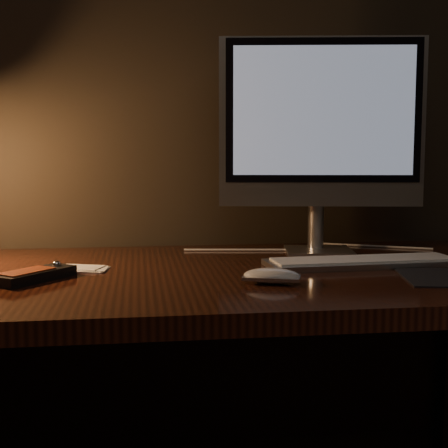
{
  "coord_description": "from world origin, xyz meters",
  "views": [
    {
      "loc": [
        -0.14,
        0.54,
        1.0
      ],
      "look_at": [
        0.03,
        1.73,
        0.86
      ],
      "focal_mm": 50.0,
      "sensor_mm": 36.0,
      "label": 1
    }
  ],
  "objects": [
    {
      "name": "desk",
      "position": [
        0.0,
        1.93,
        0.62
      ],
      "size": [
        1.6,
        0.75,
        0.75
      ],
      "color": "#37160C",
      "rests_on": "ground"
    },
    {
      "name": "monitor",
      "position": [
        0.32,
        2.06,
        1.07
      ],
      "size": [
        0.51,
        0.17,
        0.54
      ],
      "rotation": [
        0.0,
        0.0,
        -0.16
      ],
      "color": "silver",
      "rests_on": "desk"
    },
    {
      "name": "keyboard",
      "position": [
        0.36,
        1.87,
        0.76
      ],
      "size": [
        0.45,
        0.15,
        0.02
      ],
      "primitive_type": "cube",
      "rotation": [
        0.0,
        0.0,
        0.06
      ],
      "color": "silver",
      "rests_on": "desk"
    },
    {
      "name": "mouse",
      "position": [
        0.11,
        1.7,
        0.76
      ],
      "size": [
        0.12,
        0.09,
        0.02
      ],
      "primitive_type": "ellipsoid",
      "rotation": [
        0.0,
        0.0,
        -0.31
      ],
      "color": "white",
      "rests_on": "desk"
    },
    {
      "name": "media_remote",
      "position": [
        -0.34,
        1.79,
        0.76
      ],
      "size": [
        0.15,
        0.17,
        0.03
      ],
      "rotation": [
        0.0,
        0.0,
        0.89
      ],
      "color": "black",
      "rests_on": "desk"
    },
    {
      "name": "papers",
      "position": [
        -0.26,
        1.9,
        0.75
      ],
      "size": [
        0.13,
        0.1,
        0.01
      ],
      "primitive_type": "cube",
      "rotation": [
        0.0,
        0.0,
        -0.23
      ],
      "color": "white",
      "rests_on": "desk"
    },
    {
      "name": "cable",
      "position": [
        0.31,
        2.11,
        0.75
      ],
      "size": [
        0.62,
        0.23,
        0.01
      ],
      "primitive_type": "cylinder",
      "rotation": [
        0.0,
        1.57,
        -0.35
      ],
      "color": "white",
      "rests_on": "desk"
    }
  ]
}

